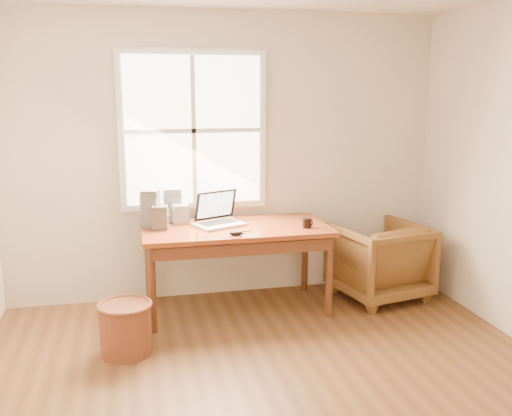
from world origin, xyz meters
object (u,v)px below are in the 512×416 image
(desk, at_px, (236,229))
(cd_stack_a, at_px, (173,205))
(armchair, at_px, (379,260))
(wicker_stool, at_px, (126,329))
(laptop, at_px, (219,210))
(coffee_mug, at_px, (307,223))

(desk, distance_m, cd_stack_a, 0.63)
(cd_stack_a, bearing_deg, armchair, -9.82)
(desk, bearing_deg, wicker_stool, -144.96)
(wicker_stool, bearing_deg, desk, 35.04)
(desk, bearing_deg, laptop, 156.36)
(armchair, bearing_deg, desk, -11.91)
(wicker_stool, bearing_deg, armchair, 16.18)
(desk, xyz_separation_m, cd_stack_a, (-0.51, 0.32, 0.17))
(wicker_stool, bearing_deg, cd_stack_a, 65.87)
(coffee_mug, distance_m, cd_stack_a, 1.21)
(wicker_stool, distance_m, coffee_mug, 1.73)
(coffee_mug, height_order, cd_stack_a, cd_stack_a)
(wicker_stool, distance_m, cd_stack_a, 1.30)
(laptop, relative_size, coffee_mug, 4.90)
(wicker_stool, bearing_deg, coffee_mug, 18.04)
(desk, relative_size, armchair, 2.06)
(coffee_mug, bearing_deg, armchair, 7.97)
(armchair, distance_m, cd_stack_a, 1.97)
(armchair, bearing_deg, laptop, -14.19)
(wicker_stool, distance_m, laptop, 1.30)
(desk, xyz_separation_m, wicker_stool, (-0.95, -0.67, -0.54))
(laptop, xyz_separation_m, coffee_mug, (0.72, -0.23, -0.10))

